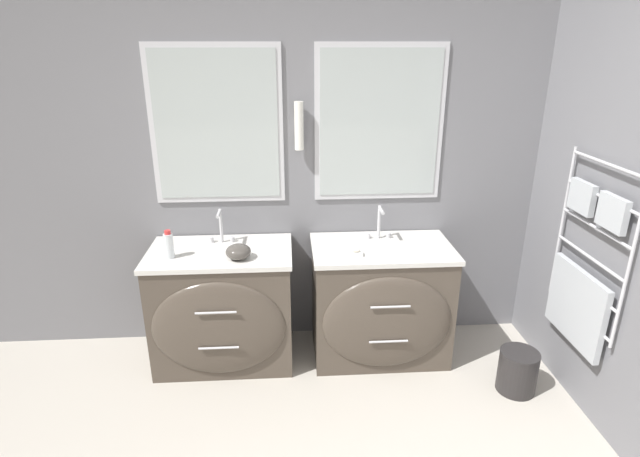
% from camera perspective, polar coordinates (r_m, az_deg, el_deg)
% --- Properties ---
extents(wall_back, '(4.81, 0.14, 2.60)m').
position_cam_1_polar(wall_back, '(3.43, -1.64, 7.60)').
color(wall_back, slate).
rests_on(wall_back, ground_plane).
extents(vanity_left, '(0.93, 0.63, 0.81)m').
position_cam_1_polar(vanity_left, '(3.44, -11.02, -8.88)').
color(vanity_left, '#4C4238').
rests_on(vanity_left, ground_plane).
extents(vanity_right, '(0.93, 0.63, 0.81)m').
position_cam_1_polar(vanity_right, '(3.47, 6.95, -8.40)').
color(vanity_right, '#4C4238').
rests_on(vanity_right, ground_plane).
extents(faucet_left, '(0.17, 0.14, 0.23)m').
position_cam_1_polar(faucet_left, '(3.38, -11.28, 0.23)').
color(faucet_left, silver).
rests_on(faucet_left, vanity_left).
extents(faucet_right, '(0.17, 0.14, 0.23)m').
position_cam_1_polar(faucet_right, '(3.41, 6.81, 0.64)').
color(faucet_right, silver).
rests_on(faucet_right, vanity_right).
extents(toiletry_bottle, '(0.06, 0.06, 0.18)m').
position_cam_1_polar(toiletry_bottle, '(3.24, -16.89, -1.83)').
color(toiletry_bottle, silver).
rests_on(toiletry_bottle, vanity_left).
extents(amenity_bowl, '(0.16, 0.16, 0.09)m').
position_cam_1_polar(amenity_bowl, '(3.14, -9.31, -2.63)').
color(amenity_bowl, '#4C4742').
rests_on(amenity_bowl, vanity_left).
extents(soap_dish, '(0.08, 0.06, 0.04)m').
position_cam_1_polar(soap_dish, '(3.17, 4.15, -2.79)').
color(soap_dish, white).
rests_on(soap_dish, vanity_right).
extents(waste_bin, '(0.24, 0.24, 0.28)m').
position_cam_1_polar(waste_bin, '(3.49, 21.65, -14.83)').
color(waste_bin, '#282626').
rests_on(waste_bin, ground_plane).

